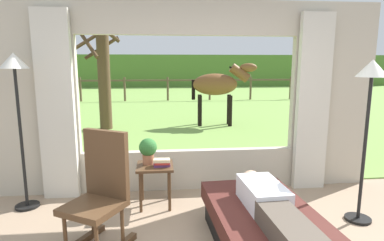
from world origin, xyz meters
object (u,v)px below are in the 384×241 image
book_stack (162,163)px  floor_lamp_left (16,84)px  horse (218,85)px  potted_plant (148,149)px  side_table (155,172)px  rocking_chair (100,192)px  reclining_person (270,205)px  recliner_sofa (267,234)px  pasture_tree (103,66)px  floor_lamp_right (370,93)px

book_stack → floor_lamp_left: bearing=174.2°
horse → potted_plant: bearing=-14.2°
side_table → book_stack: book_stack is taller
rocking_chair → reclining_person: bearing=16.3°
recliner_sofa → pasture_tree: pasture_tree is taller
potted_plant → pasture_tree: 5.05m
book_stack → pasture_tree: size_ratio=0.06×
recliner_sofa → rocking_chair: size_ratio=1.56×
recliner_sofa → reclining_person: 0.31m
book_stack → horse: bearing=72.5°
potted_plant → horse: 5.32m
book_stack → floor_lamp_right: size_ratio=0.11×
potted_plant → recliner_sofa: bearing=-48.4°
floor_lamp_left → horse: bearing=56.6°
recliner_sofa → floor_lamp_right: (1.26, 0.56, 1.22)m
book_stack → pasture_tree: bearing=106.6°
book_stack → floor_lamp_left: size_ratio=0.11×
rocking_chair → floor_lamp_right: (2.77, 0.24, 0.89)m
horse → floor_lamp_left: bearing=-28.0°
rocking_chair → floor_lamp_right: bearing=35.0°
pasture_tree → floor_lamp_left: bearing=-92.3°
rocking_chair → floor_lamp_right: size_ratio=0.63×
side_table → floor_lamp_right: (2.27, -0.62, 1.01)m
reclining_person → horse: horse is taller
floor_lamp_right → side_table: bearing=164.8°
potted_plant → floor_lamp_left: bearing=178.2°
book_stack → horse: (1.61, 5.11, 0.59)m
potted_plant → pasture_tree: pasture_tree is taller
reclining_person → potted_plant: bearing=127.6°
rocking_chair → book_stack: rocking_chair is taller
potted_plant → book_stack: size_ratio=1.59×
reclining_person → potted_plant: 1.70m
potted_plant → floor_lamp_left: floor_lamp_left is taller
floor_lamp_left → floor_lamp_right: 3.91m
rocking_chair → pasture_tree: size_ratio=0.35×
reclining_person → side_table: 1.59m
recliner_sofa → reclining_person: reclining_person is taller
side_table → floor_lamp_left: (-1.57, 0.11, 1.08)m
side_table → potted_plant: 0.29m
reclining_person → book_stack: (-0.93, 1.16, 0.05)m
potted_plant → pasture_tree: (-1.30, 4.78, 0.97)m
reclining_person → rocking_chair: rocking_chair is taller
potted_plant → book_stack: potted_plant is taller
book_stack → floor_lamp_right: bearing=-14.3°
potted_plant → floor_lamp_left: 1.69m
horse → side_table: bearing=-13.1°
floor_lamp_left → horse: 5.93m
book_stack → reclining_person: bearing=-51.4°
side_table → horse: (1.69, 5.05, 0.73)m
recliner_sofa → floor_lamp_left: bearing=150.7°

